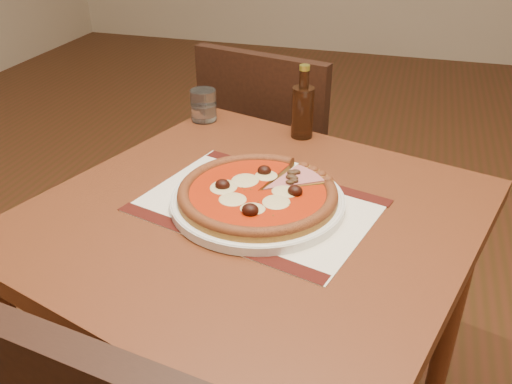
# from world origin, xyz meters

# --- Properties ---
(table) EXTENTS (0.99, 0.99, 0.75)m
(table) POSITION_xyz_m (0.36, -0.90, 0.65)
(table) COLOR brown
(table) RESTS_ON ground
(chair_far) EXTENTS (0.51, 0.51, 0.89)m
(chair_far) POSITION_xyz_m (0.23, -0.21, 0.51)
(chair_far) COLOR black
(chair_far) RESTS_ON ground
(placemat) EXTENTS (0.50, 0.41, 0.00)m
(placemat) POSITION_xyz_m (0.36, -0.88, 0.75)
(placemat) COLOR silver
(placemat) RESTS_ON table
(plate) EXTENTS (0.34, 0.34, 0.02)m
(plate) POSITION_xyz_m (0.36, -0.88, 0.76)
(plate) COLOR white
(plate) RESTS_ON placemat
(pizza) EXTENTS (0.31, 0.31, 0.04)m
(pizza) POSITION_xyz_m (0.36, -0.88, 0.78)
(pizza) COLOR #A47127
(pizza) RESTS_ON plate
(ham_slice) EXTENTS (0.13, 0.14, 0.02)m
(ham_slice) POSITION_xyz_m (0.43, -0.80, 0.78)
(ham_slice) COLOR #A47127
(ham_slice) RESTS_ON plate
(water_glass) EXTENTS (0.09, 0.09, 0.08)m
(water_glass) POSITION_xyz_m (0.10, -0.50, 0.79)
(water_glass) COLOR white
(water_glass) RESTS_ON table
(bottle) EXTENTS (0.05, 0.05, 0.18)m
(bottle) POSITION_xyz_m (0.37, -0.53, 0.82)
(bottle) COLOR #351A0D
(bottle) RESTS_ON table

